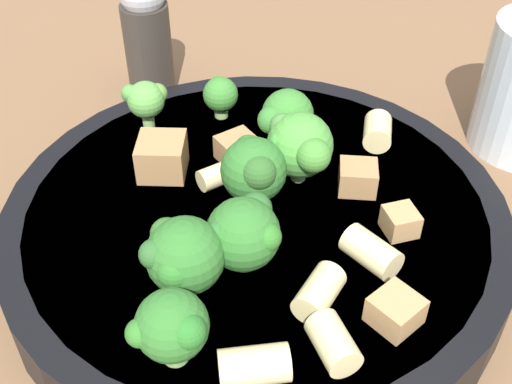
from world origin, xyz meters
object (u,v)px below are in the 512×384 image
(rigatoni_3, at_px, (371,252))
(broccoli_floret_5, at_px, (300,145))
(rigatoni_2, at_px, (319,292))
(pepper_shaker, at_px, (147,35))
(chicken_chunk_4, at_px, (400,222))
(broccoli_floret_6, at_px, (218,94))
(rigatoni_6, at_px, (254,366))
(rigatoni_4, at_px, (216,176))
(chicken_chunk_1, at_px, (245,148))
(rigatoni_5, at_px, (333,343))
(chicken_chunk_3, at_px, (395,311))
(rigatoni_1, at_px, (378,131))
(pasta_bowl, at_px, (256,224))
(broccoli_floret_0, at_px, (250,170))
(chicken_chunk_2, at_px, (162,157))
(broccoli_floret_1, at_px, (145,99))
(broccoli_floret_4, at_px, (285,116))
(broccoli_floret_7, at_px, (172,326))
(broccoli_floret_2, at_px, (182,256))
(broccoli_floret_3, at_px, (244,233))
(rigatoni_0, at_px, (293,114))
(chicken_chunk_0, at_px, (356,174))

(rigatoni_3, bearing_deg, broccoli_floret_5, 101.97)
(rigatoni_2, height_order, pepper_shaker, pepper_shaker)
(rigatoni_3, distance_m, chicken_chunk_4, 0.03)
(broccoli_floret_6, bearing_deg, rigatoni_6, -97.66)
(rigatoni_4, bearing_deg, chicken_chunk_1, 42.43)
(rigatoni_4, height_order, chicken_chunk_4, same)
(broccoli_floret_6, height_order, rigatoni_5, broccoli_floret_6)
(rigatoni_5, relative_size, chicken_chunk_1, 1.18)
(rigatoni_4, height_order, chicken_chunk_3, chicken_chunk_3)
(rigatoni_1, xyz_separation_m, rigatoni_4, (-0.11, -0.02, -0.00))
(rigatoni_5, bearing_deg, pepper_shaker, 98.50)
(pasta_bowl, distance_m, rigatoni_5, 0.11)
(broccoli_floret_0, relative_size, pepper_shaker, 0.40)
(pepper_shaker, bearing_deg, chicken_chunk_2, -93.83)
(rigatoni_2, bearing_deg, chicken_chunk_3, -31.22)
(rigatoni_3, bearing_deg, chicken_chunk_2, 131.98)
(broccoli_floret_5, relative_size, pepper_shaker, 0.44)
(broccoli_floret_0, distance_m, rigatoni_4, 0.03)
(rigatoni_6, relative_size, chicken_chunk_1, 1.37)
(rigatoni_3, bearing_deg, chicken_chunk_4, 36.96)
(broccoli_floret_0, height_order, broccoli_floret_1, broccoli_floret_0)
(pasta_bowl, relative_size, rigatoni_2, 10.25)
(pasta_bowl, xyz_separation_m, broccoli_floret_6, (-0.00, 0.09, 0.03))
(broccoli_floret_4, height_order, broccoli_floret_7, same)
(rigatoni_6, height_order, chicken_chunk_2, chicken_chunk_2)
(rigatoni_1, bearing_deg, broccoli_floret_1, 159.85)
(broccoli_floret_5, distance_m, rigatoni_3, 0.08)
(broccoli_floret_4, height_order, chicken_chunk_1, broccoli_floret_4)
(broccoli_floret_2, distance_m, chicken_chunk_3, 0.10)
(broccoli_floret_3, xyz_separation_m, chicken_chunk_4, (0.09, 0.00, -0.02))
(broccoli_floret_5, relative_size, broccoli_floret_7, 1.14)
(broccoli_floret_5, height_order, rigatoni_1, broccoli_floret_5)
(rigatoni_4, xyz_separation_m, chicken_chunk_3, (0.06, -0.12, 0.00))
(rigatoni_0, xyz_separation_m, rigatoni_4, (-0.06, -0.05, -0.00))
(broccoli_floret_1, distance_m, broccoli_floret_2, 0.14)
(rigatoni_4, bearing_deg, broccoli_floret_5, -9.58)
(broccoli_floret_2, relative_size, rigatoni_4, 1.97)
(rigatoni_6, bearing_deg, broccoli_floret_1, 95.94)
(broccoli_floret_3, relative_size, rigatoni_2, 1.45)
(broccoli_floret_0, bearing_deg, chicken_chunk_0, -0.57)
(broccoli_floret_7, xyz_separation_m, rigatoni_5, (0.07, -0.02, -0.01))
(rigatoni_1, bearing_deg, rigatoni_0, 145.65)
(chicken_chunk_1, bearing_deg, broccoli_floret_2, -119.56)
(rigatoni_3, xyz_separation_m, chicken_chunk_4, (0.02, 0.02, -0.00))
(broccoli_floret_3, bearing_deg, chicken_chunk_0, 30.56)
(broccoli_floret_0, bearing_deg, broccoli_floret_1, 118.45)
(rigatoni_3, bearing_deg, broccoli_floret_7, -162.95)
(rigatoni_1, distance_m, rigatoni_2, 0.14)
(rigatoni_1, bearing_deg, rigatoni_3, -114.35)
(broccoli_floret_4, height_order, rigatoni_0, broccoli_floret_4)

